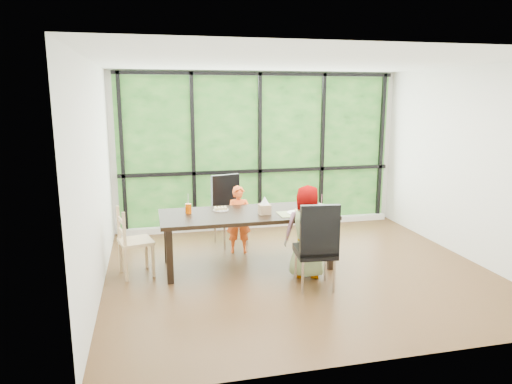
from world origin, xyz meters
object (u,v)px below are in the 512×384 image
at_px(plate_far, 221,210).
at_px(plate_near, 297,213).
at_px(child_older, 309,232).
at_px(green_cup, 321,209).
at_px(child_toddler, 239,220).
at_px(orange_cup, 188,209).
at_px(chair_window_leather, 231,211).
at_px(dining_table, 247,239).
at_px(chair_end_beech, 136,241).
at_px(tissue_box, 265,209).
at_px(chair_interior_leather, 315,245).

xyz_separation_m(plate_far, plate_near, (0.97, -0.40, 0.00)).
xyz_separation_m(child_older, green_cup, (0.27, 0.28, 0.22)).
height_order(child_toddler, green_cup, child_toddler).
bearing_deg(child_toddler, orange_cup, -140.84).
bearing_deg(plate_near, chair_window_leather, 120.88).
xyz_separation_m(dining_table, chair_end_beech, (-1.47, 0.01, 0.08)).
relative_size(chair_end_beech, plate_far, 4.29).
bearing_deg(dining_table, orange_cup, 169.28).
distance_m(dining_table, plate_far, 0.54).
height_order(dining_table, child_older, child_older).
relative_size(child_toddler, child_older, 0.84).
distance_m(chair_window_leather, child_toddler, 0.40).
distance_m(child_toddler, plate_near, 1.04).
height_order(chair_window_leather, chair_end_beech, chair_window_leather).
bearing_deg(plate_far, chair_window_leather, 70.56).
bearing_deg(chair_end_beech, tissue_box, -108.24).
distance_m(chair_window_leather, chair_interior_leather, 2.01).
bearing_deg(green_cup, chair_window_leather, 129.20).
distance_m(chair_window_leather, child_older, 1.69).
bearing_deg(chair_interior_leather, plate_far, -43.29).
xyz_separation_m(chair_window_leather, chair_end_beech, (-1.41, -0.96, -0.09)).
bearing_deg(chair_end_beech, plate_near, -109.40).
height_order(chair_interior_leather, plate_far, chair_interior_leather).
relative_size(chair_window_leather, chair_end_beech, 1.20).
bearing_deg(chair_interior_leather, dining_table, -49.15).
bearing_deg(orange_cup, plate_near, -13.53).
relative_size(chair_window_leather, tissue_box, 7.21).
xyz_separation_m(child_toddler, plate_near, (0.64, -0.78, 0.26)).
distance_m(child_toddler, orange_cup, 0.94).
xyz_separation_m(child_toddler, tissue_box, (0.21, -0.70, 0.31)).
bearing_deg(plate_far, plate_near, -22.31).
height_order(chair_interior_leather, child_older, child_older).
height_order(chair_window_leather, child_toddler, chair_window_leather).
relative_size(child_older, plate_far, 5.69).
height_order(child_older, orange_cup, child_older).
bearing_deg(chair_interior_leather, child_toddler, -60.96).
xyz_separation_m(dining_table, chair_window_leather, (-0.05, 0.97, 0.17)).
bearing_deg(chair_interior_leather, child_older, -91.30).
xyz_separation_m(dining_table, green_cup, (0.96, -0.27, 0.44)).
distance_m(dining_table, tissue_box, 0.50).
bearing_deg(orange_cup, green_cup, -13.43).
distance_m(orange_cup, green_cup, 1.77).
relative_size(chair_window_leather, chair_interior_leather, 1.00).
height_order(chair_end_beech, child_toddler, child_toddler).
distance_m(chair_end_beech, child_toddler, 1.58).
distance_m(dining_table, chair_end_beech, 1.47).
relative_size(child_toddler, plate_near, 3.72).
distance_m(child_toddler, green_cup, 1.31).
bearing_deg(child_older, tissue_box, -25.14).
bearing_deg(child_older, dining_table, -21.53).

